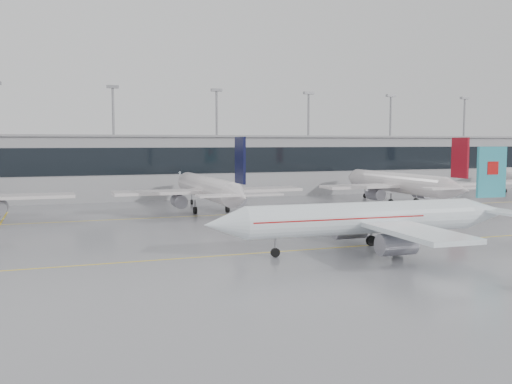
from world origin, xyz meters
name	(u,v)px	position (x,y,z in m)	size (l,w,h in m)	color
ground	(296,250)	(0.00, 0.00, 0.00)	(320.00, 320.00, 0.00)	gray
taxi_line_main	(296,250)	(0.00, 0.00, 0.01)	(120.00, 0.25, 0.01)	yellow
taxi_line_north	(216,215)	(0.00, 30.00, 0.01)	(120.00, 0.25, 0.01)	yellow
terminal	(173,167)	(0.00, 62.00, 6.00)	(180.00, 15.00, 12.00)	gray
terminal_glass	(181,161)	(0.00, 54.45, 7.50)	(180.00, 0.20, 5.00)	black
terminal_roof	(172,136)	(0.00, 62.00, 12.20)	(182.00, 16.00, 0.40)	gray
light_masts	(167,131)	(0.00, 68.00, 13.34)	(156.40, 1.00, 22.60)	gray
air_canada_jet	(374,218)	(7.37, -2.85, 3.31)	(34.31, 26.82, 10.54)	white
parked_jet_c	(209,189)	(0.00, 33.69, 3.71)	(29.64, 36.96, 11.72)	silver
parked_jet_d	(400,183)	(35.00, 33.69, 3.71)	(29.64, 36.96, 11.72)	silver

